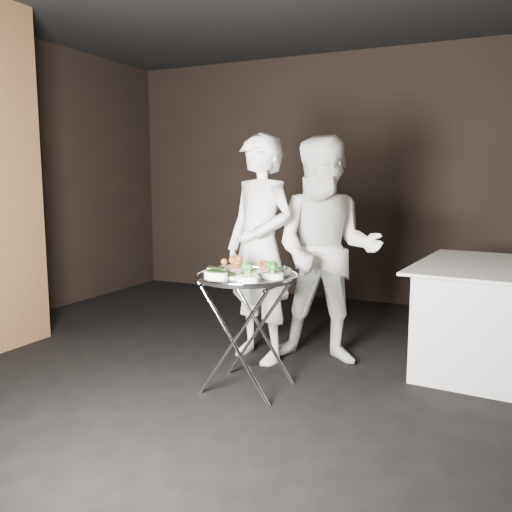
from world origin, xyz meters
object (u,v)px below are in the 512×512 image
at_px(waiter_left, 260,249).
at_px(waiter_right, 326,251).
at_px(serving_tray, 247,276).
at_px(tray_stand, 247,327).

bearing_deg(waiter_left, waiter_right, 38.59).
relative_size(waiter_left, waiter_right, 1.01).
height_order(serving_tray, waiter_right, waiter_right).
height_order(waiter_left, waiter_right, waiter_left).
distance_m(serving_tray, waiter_left, 0.69).
xyz_separation_m(waiter_left, waiter_right, (0.52, 0.16, -0.01)).
relative_size(serving_tray, waiter_right, 0.39).
bearing_deg(tray_stand, waiter_left, 107.13).
bearing_deg(tray_stand, serving_tray, 75.96).
relative_size(tray_stand, serving_tray, 1.14).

